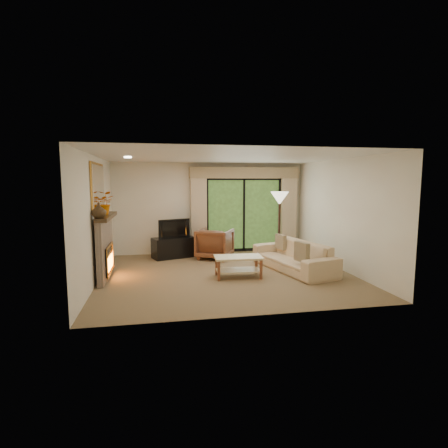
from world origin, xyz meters
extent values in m
plane|color=olive|center=(0.00, 0.00, 0.00)|extent=(5.50, 5.50, 0.00)
plane|color=silver|center=(0.00, 0.00, 2.60)|extent=(5.50, 5.50, 0.00)
plane|color=#F2E4CF|center=(0.00, 2.50, 1.30)|extent=(5.00, 0.00, 5.00)
plane|color=#F2E4CF|center=(0.00, -2.50, 1.30)|extent=(5.00, 0.00, 5.00)
plane|color=#F2E4CF|center=(-2.75, 0.00, 1.30)|extent=(0.00, 5.00, 5.00)
plane|color=#F2E4CF|center=(2.75, 0.00, 1.30)|extent=(0.00, 5.00, 5.00)
cube|color=#C5AD8C|center=(-0.35, 2.34, 1.20)|extent=(0.45, 0.18, 2.35)
cube|color=#C5AD8C|center=(2.35, 2.34, 1.20)|extent=(0.45, 0.18, 2.35)
cube|color=tan|center=(1.00, 2.36, 2.32)|extent=(3.20, 0.24, 0.32)
cube|color=black|center=(-1.10, 1.95, 0.28)|extent=(1.22, 0.85, 0.56)
imported|color=black|center=(-1.10, 1.95, 0.81)|extent=(0.87, 0.41, 0.51)
imported|color=brown|center=(0.00, 1.64, 0.40)|extent=(1.18, 1.19, 0.81)
imported|color=#D5B58B|center=(1.61, 0.05, 0.34)|extent=(1.41, 2.45, 0.67)
cube|color=brown|center=(1.53, -0.62, 0.57)|extent=(0.21, 0.44, 0.42)
cube|color=brown|center=(1.53, 0.71, 0.56)|extent=(0.18, 0.39, 0.37)
imported|color=#392817|center=(-2.61, -0.50, 1.52)|extent=(0.34, 0.34, 0.29)
imported|color=#C35E03|center=(-2.61, 0.18, 1.62)|extent=(0.51, 0.46, 0.50)
camera|label=1|loc=(-1.47, -7.54, 2.08)|focal=28.00mm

